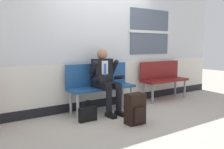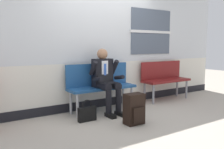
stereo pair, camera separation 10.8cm
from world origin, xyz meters
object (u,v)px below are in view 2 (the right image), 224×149
at_px(bench_empty, 164,77).
at_px(bench_with_person, 101,83).
at_px(backpack, 134,109).
at_px(person_seated, 106,79).
at_px(handbag, 87,114).

bearing_deg(bench_empty, bench_with_person, 179.90).
bearing_deg(backpack, bench_empty, 31.05).
relative_size(bench_with_person, person_seated, 1.12).
xyz_separation_m(person_seated, backpack, (0.02, -0.86, -0.41)).
bearing_deg(bench_with_person, handbag, -138.68).
bearing_deg(person_seated, handbag, -152.53).
distance_m(bench_with_person, bench_empty, 1.79).
bearing_deg(person_seated, backpack, -88.44).
bearing_deg(handbag, bench_empty, 11.86).
relative_size(backpack, handbag, 1.36).
bearing_deg(bench_with_person, bench_empty, -0.10).
distance_m(bench_with_person, backpack, 1.11).
bearing_deg(bench_empty, person_seated, -173.61).
distance_m(bench_empty, backpack, 2.08).
distance_m(bench_with_person, handbag, 0.86).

